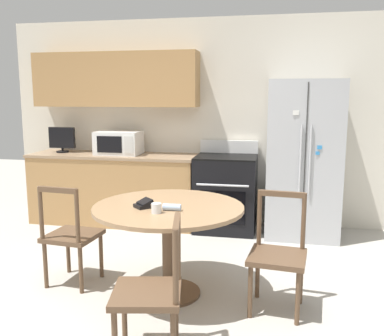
{
  "coord_description": "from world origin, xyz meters",
  "views": [
    {
      "loc": [
        0.92,
        -2.84,
        1.64
      ],
      "look_at": [
        0.12,
        1.15,
        0.95
      ],
      "focal_mm": 40.0,
      "sensor_mm": 36.0,
      "label": 1
    }
  ],
  "objects_px": {
    "oven_range": "(226,192)",
    "candle_glass": "(156,209)",
    "countertop_tv": "(62,139)",
    "wallet": "(143,204)",
    "refrigerator": "(303,159)",
    "dining_chair_near": "(151,293)",
    "dining_chair_right": "(278,255)",
    "microwave": "(119,143)",
    "dining_chair_left": "(71,236)"
  },
  "relations": [
    {
      "from": "microwave",
      "to": "candle_glass",
      "type": "distance_m",
      "value": 2.38
    },
    {
      "from": "oven_range",
      "to": "candle_glass",
      "type": "bearing_deg",
      "value": -97.8
    },
    {
      "from": "microwave",
      "to": "dining_chair_left",
      "type": "height_order",
      "value": "microwave"
    },
    {
      "from": "dining_chair_right",
      "to": "candle_glass",
      "type": "bearing_deg",
      "value": 16.11
    },
    {
      "from": "refrigerator",
      "to": "dining_chair_right",
      "type": "relative_size",
      "value": 2.01
    },
    {
      "from": "countertop_tv",
      "to": "dining_chair_left",
      "type": "bearing_deg",
      "value": -60.82
    },
    {
      "from": "microwave",
      "to": "dining_chair_right",
      "type": "distance_m",
      "value": 2.86
    },
    {
      "from": "oven_range",
      "to": "wallet",
      "type": "relative_size",
      "value": 6.19
    },
    {
      "from": "dining_chair_near",
      "to": "countertop_tv",
      "type": "bearing_deg",
      "value": 25.41
    },
    {
      "from": "refrigerator",
      "to": "microwave",
      "type": "relative_size",
      "value": 3.26
    },
    {
      "from": "microwave",
      "to": "dining_chair_right",
      "type": "xyz_separation_m",
      "value": [
        2.01,
        -1.94,
        -0.61
      ]
    },
    {
      "from": "dining_chair_near",
      "to": "dining_chair_left",
      "type": "height_order",
      "value": "same"
    },
    {
      "from": "oven_range",
      "to": "dining_chair_near",
      "type": "height_order",
      "value": "oven_range"
    },
    {
      "from": "microwave",
      "to": "countertop_tv",
      "type": "bearing_deg",
      "value": 177.91
    },
    {
      "from": "dining_chair_right",
      "to": "wallet",
      "type": "height_order",
      "value": "dining_chair_right"
    },
    {
      "from": "microwave",
      "to": "wallet",
      "type": "relative_size",
      "value": 3.19
    },
    {
      "from": "refrigerator",
      "to": "wallet",
      "type": "xyz_separation_m",
      "value": [
        -1.33,
        -1.91,
        -0.12
      ]
    },
    {
      "from": "dining_chair_near",
      "to": "wallet",
      "type": "height_order",
      "value": "dining_chair_near"
    },
    {
      "from": "dining_chair_near",
      "to": "candle_glass",
      "type": "bearing_deg",
      "value": 1.94
    },
    {
      "from": "refrigerator",
      "to": "dining_chair_left",
      "type": "bearing_deg",
      "value": -138.73
    },
    {
      "from": "refrigerator",
      "to": "microwave",
      "type": "height_order",
      "value": "refrigerator"
    },
    {
      "from": "oven_range",
      "to": "dining_chair_right",
      "type": "relative_size",
      "value": 1.2
    },
    {
      "from": "oven_range",
      "to": "dining_chair_near",
      "type": "distance_m",
      "value": 2.72
    },
    {
      "from": "refrigerator",
      "to": "dining_chair_near",
      "type": "distance_m",
      "value": 2.92
    },
    {
      "from": "refrigerator",
      "to": "wallet",
      "type": "height_order",
      "value": "refrigerator"
    },
    {
      "from": "candle_glass",
      "to": "wallet",
      "type": "distance_m",
      "value": 0.2
    },
    {
      "from": "refrigerator",
      "to": "dining_chair_near",
      "type": "height_order",
      "value": "refrigerator"
    },
    {
      "from": "dining_chair_left",
      "to": "microwave",
      "type": "bearing_deg",
      "value": 103.29
    },
    {
      "from": "countertop_tv",
      "to": "dining_chair_near",
      "type": "relative_size",
      "value": 0.39
    },
    {
      "from": "microwave",
      "to": "dining_chair_near",
      "type": "relative_size",
      "value": 0.62
    },
    {
      "from": "dining_chair_right",
      "to": "wallet",
      "type": "distance_m",
      "value": 1.12
    },
    {
      "from": "countertop_tv",
      "to": "dining_chair_left",
      "type": "height_order",
      "value": "countertop_tv"
    },
    {
      "from": "dining_chair_near",
      "to": "candle_glass",
      "type": "relative_size",
      "value": 11.72
    },
    {
      "from": "microwave",
      "to": "wallet",
      "type": "bearing_deg",
      "value": -64.18
    },
    {
      "from": "dining_chair_right",
      "to": "candle_glass",
      "type": "distance_m",
      "value": 0.99
    },
    {
      "from": "dining_chair_left",
      "to": "dining_chair_right",
      "type": "bearing_deg",
      "value": 2.29
    },
    {
      "from": "dining_chair_left",
      "to": "candle_glass",
      "type": "relative_size",
      "value": 11.72
    },
    {
      "from": "countertop_tv",
      "to": "dining_chair_near",
      "type": "bearing_deg",
      "value": -53.64
    },
    {
      "from": "refrigerator",
      "to": "microwave",
      "type": "distance_m",
      "value": 2.29
    },
    {
      "from": "refrigerator",
      "to": "countertop_tv",
      "type": "xyz_separation_m",
      "value": [
        -3.08,
        0.08,
        0.17
      ]
    },
    {
      "from": "oven_range",
      "to": "dining_chair_right",
      "type": "bearing_deg",
      "value": -71.85
    },
    {
      "from": "countertop_tv",
      "to": "microwave",
      "type": "bearing_deg",
      "value": -2.09
    },
    {
      "from": "refrigerator",
      "to": "candle_glass",
      "type": "height_order",
      "value": "refrigerator"
    },
    {
      "from": "candle_glass",
      "to": "dining_chair_near",
      "type": "bearing_deg",
      "value": -77.11
    },
    {
      "from": "refrigerator",
      "to": "dining_chair_right",
      "type": "xyz_separation_m",
      "value": [
        -0.27,
        -1.89,
        -0.47
      ]
    },
    {
      "from": "dining_chair_right",
      "to": "candle_glass",
      "type": "height_order",
      "value": "dining_chair_right"
    },
    {
      "from": "countertop_tv",
      "to": "wallet",
      "type": "xyz_separation_m",
      "value": [
        1.75,
        -1.99,
        -0.29
      ]
    },
    {
      "from": "countertop_tv",
      "to": "candle_glass",
      "type": "relative_size",
      "value": 4.56
    },
    {
      "from": "countertop_tv",
      "to": "dining_chair_right",
      "type": "height_order",
      "value": "countertop_tv"
    },
    {
      "from": "candle_glass",
      "to": "oven_range",
      "type": "bearing_deg",
      "value": 82.2
    }
  ]
}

